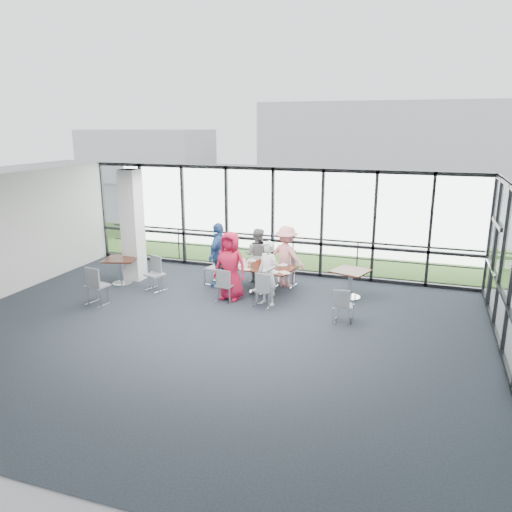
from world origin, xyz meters
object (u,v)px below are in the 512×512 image
(chair_main_fr, at_px, (287,269))
(chair_spare_lb, at_px, (155,275))
(chair_spare_r, at_px, (344,306))
(main_table, at_px, (260,271))
(diner_near_left, at_px, (231,266))
(structural_column, at_px, (133,226))
(diner_far_left, at_px, (257,255))
(side_table_right, at_px, (351,275))
(chair_main_end, at_px, (216,268))
(side_table_left, at_px, (121,262))
(chair_main_nl, at_px, (225,285))
(chair_main_nr, at_px, (264,290))
(chair_main_fl, at_px, (260,266))
(diner_far_right, at_px, (286,257))
(diner_near_right, at_px, (268,274))
(diner_end, at_px, (219,255))
(chair_spare_la, at_px, (97,286))

(chair_main_fr, distance_m, chair_spare_lb, 3.64)
(chair_main_fr, distance_m, chair_spare_r, 2.91)
(main_table, relative_size, diner_near_left, 1.13)
(chair_main_fr, bearing_deg, structural_column, 18.00)
(diner_near_left, height_order, diner_far_left, diner_near_left)
(side_table_right, xyz_separation_m, chair_main_end, (-3.79, -0.07, -0.16))
(side_table_left, distance_m, chair_main_nl, 3.38)
(chair_main_nr, bearing_deg, side_table_right, 47.59)
(chair_main_fl, bearing_deg, chair_main_nl, 94.66)
(main_table, xyz_separation_m, side_table_left, (-3.97, -0.54, 0.01))
(side_table_left, relative_size, diner_far_right, 0.61)
(structural_column, xyz_separation_m, chair_spare_r, (6.34, -1.35, -1.20))
(chair_main_fl, height_order, chair_main_end, chair_main_end)
(diner_near_right, distance_m, chair_spare_r, 2.10)
(diner_near_right, relative_size, diner_end, 0.91)
(diner_near_right, bearing_deg, chair_spare_lb, -157.28)
(chair_main_end, xyz_separation_m, chair_spare_r, (3.91, -1.66, -0.07))
(chair_main_nl, distance_m, chair_main_end, 1.46)
(structural_column, bearing_deg, chair_spare_lb, -34.52)
(side_table_right, bearing_deg, diner_far_left, 168.82)
(diner_near_right, bearing_deg, main_table, 144.61)
(diner_far_right, xyz_separation_m, chair_main_fl, (-0.84, 0.22, -0.42))
(side_table_left, height_order, chair_spare_r, chair_spare_r)
(chair_main_nl, height_order, chair_main_fl, chair_main_fl)
(side_table_right, bearing_deg, chair_main_fl, 166.93)
(side_table_right, distance_m, chair_main_end, 3.80)
(diner_end, distance_m, chair_spare_lb, 1.84)
(chair_main_nr, bearing_deg, chair_spare_r, 2.20)
(structural_column, relative_size, chair_main_nl, 3.75)
(chair_spare_la, bearing_deg, chair_main_nl, 34.51)
(side_table_right, height_order, chair_main_nl, chair_main_nl)
(chair_main_nr, distance_m, chair_main_end, 2.25)
(chair_main_fl, relative_size, chair_main_fr, 0.91)
(diner_far_left, height_order, chair_main_end, diner_far_left)
(structural_column, xyz_separation_m, side_table_left, (-0.12, -0.53, -0.97))
(structural_column, xyz_separation_m, chair_main_fr, (4.39, 0.81, -1.11))
(diner_end, relative_size, chair_spare_lb, 1.99)
(diner_near_right, relative_size, chair_spare_r, 2.05)
(main_table, distance_m, chair_main_end, 1.46)
(main_table, bearing_deg, diner_near_right, -49.51)
(chair_main_end, bearing_deg, diner_far_left, 130.14)
(chair_main_nr, bearing_deg, diner_near_left, 177.46)
(diner_far_left, relative_size, diner_end, 0.87)
(diner_far_left, height_order, diner_far_right, diner_far_right)
(structural_column, relative_size, chair_spare_lb, 3.52)
(structural_column, distance_m, side_table_right, 6.31)
(diner_end, bearing_deg, main_table, 87.70)
(side_table_left, bearing_deg, main_table, 7.70)
(side_table_right, distance_m, chair_main_nl, 3.26)
(chair_spare_lb, bearing_deg, diner_far_right, -135.26)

